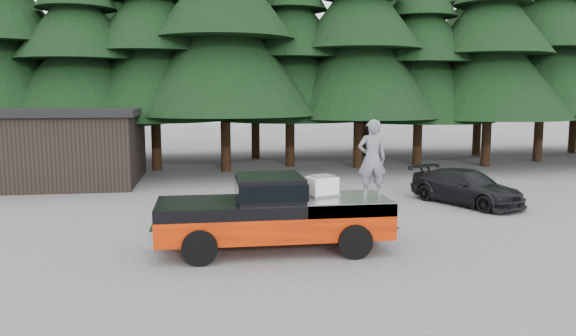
{
  "coord_description": "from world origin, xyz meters",
  "views": [
    {
      "loc": [
        -2.03,
        -13.79,
        4.0
      ],
      "look_at": [
        0.02,
        0.0,
        2.1
      ],
      "focal_mm": 35.0,
      "sensor_mm": 36.0,
      "label": 1
    }
  ],
  "objects": [
    {
      "name": "air_compressor",
      "position": [
        0.92,
        0.16,
        1.57
      ],
      "size": [
        0.83,
        0.76,
        0.48
      ],
      "primitive_type": "cube",
      "rotation": [
        0.0,
        0.0,
        0.31
      ],
      "color": "silver",
      "rests_on": "pickup_truck"
    },
    {
      "name": "utility_building",
      "position": [
        -9.0,
        12.0,
        1.67
      ],
      "size": [
        8.4,
        6.4,
        3.3
      ],
      "color": "black",
      "rests_on": "ground"
    },
    {
      "name": "truck_cab",
      "position": [
        -0.46,
        -0.03,
        1.62
      ],
      "size": [
        1.66,
        1.9,
        0.59
      ],
      "primitive_type": "cube",
      "color": "black",
      "rests_on": "pickup_truck"
    },
    {
      "name": "ground",
      "position": [
        0.0,
        0.0,
        0.0
      ],
      "size": [
        120.0,
        120.0,
        0.0
      ],
      "primitive_type": "plane",
      "color": "#4F4F52",
      "rests_on": "ground"
    },
    {
      "name": "treeline",
      "position": [
        0.42,
        17.2,
        7.72
      ],
      "size": [
        60.15,
        16.05,
        17.5
      ],
      "color": "black",
      "rests_on": "ground"
    },
    {
      "name": "parked_car",
      "position": [
        7.18,
        4.83,
        0.62
      ],
      "size": [
        3.46,
        4.63,
        1.25
      ],
      "primitive_type": "imported",
      "rotation": [
        0.0,
        0.0,
        0.46
      ],
      "color": "black",
      "rests_on": "ground"
    },
    {
      "name": "pickup_truck",
      "position": [
        -0.36,
        -0.03,
        0.67
      ],
      "size": [
        6.0,
        2.04,
        1.33
      ],
      "primitive_type": null,
      "color": "#F03000",
      "rests_on": "ground"
    },
    {
      "name": "man_on_bed",
      "position": [
        2.13,
        -0.2,
        2.32
      ],
      "size": [
        0.75,
        0.52,
        1.98
      ],
      "primitive_type": "imported",
      "rotation": [
        0.0,
        0.0,
        3.08
      ],
      "color": "slate",
      "rests_on": "pickup_truck"
    }
  ]
}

